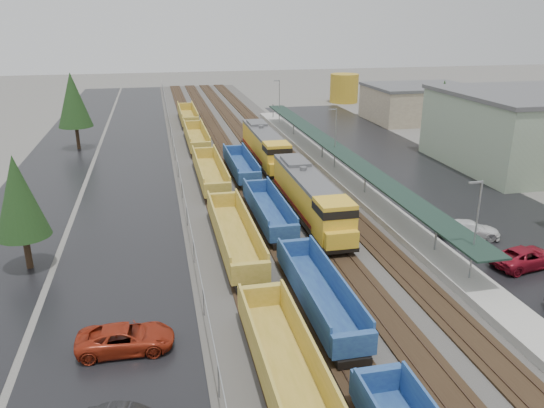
{
  "coord_description": "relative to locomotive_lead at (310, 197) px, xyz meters",
  "views": [
    {
      "loc": [
        -11.63,
        -10.18,
        18.45
      ],
      "look_at": [
        -1.72,
        34.88,
        2.0
      ],
      "focal_mm": 35.0,
      "sensor_mm": 36.0,
      "label": 1
    }
  ],
  "objects": [
    {
      "name": "locomotive_lead",
      "position": [
        0.0,
        0.0,
        0.0
      ],
      "size": [
        2.97,
        19.6,
        4.44
      ],
      "color": "black",
      "rests_on": "ground"
    },
    {
      "name": "east_commuter_lot",
      "position": [
        17.0,
        14.98,
        -2.36
      ],
      "size": [
        16.0,
        100.0,
        0.02
      ],
      "primitive_type": "cube",
      "color": "black",
      "rests_on": "ground"
    },
    {
      "name": "well_string_blue",
      "position": [
        -4.0,
        -15.67,
        -1.21
      ],
      "size": [
        2.64,
        77.76,
        2.34
      ],
      "color": "navy",
      "rests_on": "ground"
    },
    {
      "name": "ballast_strip",
      "position": [
        -2.0,
        24.98,
        -2.33
      ],
      "size": [
        20.0,
        160.0,
        0.08
      ],
      "primitive_type": "cube",
      "color": "#302D2B",
      "rests_on": "ground"
    },
    {
      "name": "west_parking_lot",
      "position": [
        -17.0,
        24.98,
        -2.36
      ],
      "size": [
        10.0,
        160.0,
        0.02
      ],
      "primitive_type": "cube",
      "color": "black",
      "rests_on": "ground"
    },
    {
      "name": "parked_car_east_b",
      "position": [
        13.57,
        -13.08,
        -1.58
      ],
      "size": [
        3.49,
        6.01,
        1.57
      ],
      "primitive_type": "imported",
      "rotation": [
        0.0,
        0.0,
        1.73
      ],
      "color": "maroon",
      "rests_on": "ground"
    },
    {
      "name": "distant_hills",
      "position": [
        42.79,
        175.67,
        -2.37
      ],
      "size": [
        301.0,
        140.0,
        25.2
      ],
      "color": "#55634D",
      "rests_on": "ground"
    },
    {
      "name": "station_platform",
      "position": [
        7.5,
        14.99,
        -1.64
      ],
      "size": [
        3.0,
        80.0,
        8.0
      ],
      "color": "#9E9B93",
      "rests_on": "ground"
    },
    {
      "name": "tree_east",
      "position": [
        26.0,
        22.98,
        4.1
      ],
      "size": [
        4.4,
        4.4,
        10.0
      ],
      "color": "#332316",
      "rests_on": "ground"
    },
    {
      "name": "well_string_yellow",
      "position": [
        -8.0,
        4.55,
        -1.13
      ],
      "size": [
        2.85,
        111.16,
        2.53
      ],
      "color": "#A38E2D",
      "rests_on": "ground"
    },
    {
      "name": "west_road",
      "position": [
        -27.0,
        24.98,
        -2.36
      ],
      "size": [
        9.0,
        160.0,
        0.02
      ],
      "primitive_type": "cube",
      "color": "black",
      "rests_on": "ground"
    },
    {
      "name": "chainlink_fence",
      "position": [
        -11.5,
        23.42,
        -0.76
      ],
      "size": [
        0.08,
        160.04,
        2.02
      ],
      "color": "gray",
      "rests_on": "ground"
    },
    {
      "name": "parked_car_west_c",
      "position": [
        -16.28,
        -17.67,
        -1.6
      ],
      "size": [
        2.77,
        5.66,
        1.55
      ],
      "primitive_type": "imported",
      "rotation": [
        0.0,
        0.0,
        1.53
      ],
      "color": "maroon",
      "rests_on": "ground"
    },
    {
      "name": "locomotive_trail",
      "position": [
        0.0,
        21.0,
        0.0
      ],
      "size": [
        2.97,
        19.6,
        4.44
      ],
      "color": "black",
      "rests_on": "ground"
    },
    {
      "name": "tree_west_near",
      "position": [
        -24.0,
        -5.02,
        3.45
      ],
      "size": [
        3.96,
        3.96,
        9.0
      ],
      "color": "#332316",
      "rests_on": "ground"
    },
    {
      "name": "tree_west_far",
      "position": [
        -25.0,
        34.98,
        4.75
      ],
      "size": [
        4.84,
        4.84,
        11.0
      ],
      "color": "#332316",
      "rests_on": "ground"
    },
    {
      "name": "parked_car_east_c",
      "position": [
        12.48,
        -6.96,
        -1.61
      ],
      "size": [
        3.64,
        5.63,
        1.52
      ],
      "primitive_type": "imported",
      "rotation": [
        0.0,
        0.0,
        1.26
      ],
      "color": "white",
      "rests_on": "ground"
    },
    {
      "name": "trackbed",
      "position": [
        -2.0,
        24.98,
        -2.21
      ],
      "size": [
        14.6,
        160.0,
        0.22
      ],
      "color": "black",
      "rests_on": "ground"
    },
    {
      "name": "storage_tank",
      "position": [
        27.9,
        68.62,
        0.76
      ],
      "size": [
        6.25,
        6.25,
        6.25
      ],
      "primitive_type": "cylinder",
      "color": "#B38D23",
      "rests_on": "ground"
    }
  ]
}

